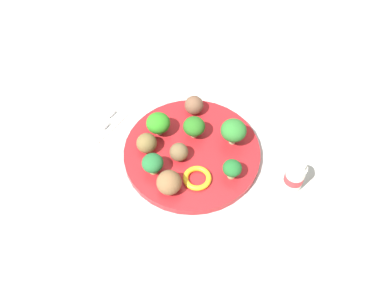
{
  "coord_description": "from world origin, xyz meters",
  "views": [
    {
      "loc": [
        0.27,
        -0.41,
        0.68
      ],
      "look_at": [
        0.0,
        0.0,
        0.04
      ],
      "focal_mm": 37.96,
      "sensor_mm": 36.0,
      "label": 1
    }
  ],
  "objects_px": {
    "meatball_back_right": "(194,105)",
    "meatball_mid_right": "(147,143)",
    "broccoli_floret_back_left": "(194,127)",
    "yogurt_bottle": "(295,176)",
    "pepper_ring_front_left": "(197,178)",
    "fork": "(96,104)",
    "plate": "(192,152)",
    "meatball_mid_left": "(169,182)",
    "meatball_front_left": "(179,152)",
    "napkin": "(88,109)",
    "broccoli_floret_back_right": "(232,169)",
    "broccoli_floret_far_rim": "(159,123)",
    "knife": "(84,114)",
    "broccoli_floret_mid_left": "(153,163)",
    "broccoli_floret_center": "(234,131)"
  },
  "relations": [
    {
      "from": "meatball_back_right",
      "to": "meatball_mid_right",
      "type": "bearing_deg",
      "value": -99.49
    },
    {
      "from": "broccoli_floret_back_left",
      "to": "yogurt_bottle",
      "type": "bearing_deg",
      "value": 2.99
    },
    {
      "from": "pepper_ring_front_left",
      "to": "fork",
      "type": "relative_size",
      "value": 0.46
    },
    {
      "from": "plate",
      "to": "meatball_mid_left",
      "type": "distance_m",
      "value": 0.11
    },
    {
      "from": "meatball_front_left",
      "to": "napkin",
      "type": "relative_size",
      "value": 0.22
    },
    {
      "from": "meatball_back_right",
      "to": "meatball_front_left",
      "type": "relative_size",
      "value": 1.1
    },
    {
      "from": "broccoli_floret_back_right",
      "to": "pepper_ring_front_left",
      "type": "height_order",
      "value": "broccoli_floret_back_right"
    },
    {
      "from": "fork",
      "to": "plate",
      "type": "bearing_deg",
      "value": 1.63
    },
    {
      "from": "broccoli_floret_back_left",
      "to": "broccoli_floret_back_right",
      "type": "relative_size",
      "value": 1.14
    },
    {
      "from": "broccoli_floret_far_rim",
      "to": "knife",
      "type": "xyz_separation_m",
      "value": [
        -0.17,
        -0.04,
        -0.04
      ]
    },
    {
      "from": "meatball_mid_left",
      "to": "broccoli_floret_far_rim",
      "type": "bearing_deg",
      "value": 133.89
    },
    {
      "from": "meatball_mid_left",
      "to": "knife",
      "type": "xyz_separation_m",
      "value": [
        -0.27,
        0.06,
        -0.03
      ]
    },
    {
      "from": "plate",
      "to": "meatball_front_left",
      "type": "bearing_deg",
      "value": -110.48
    },
    {
      "from": "meatball_mid_right",
      "to": "napkin",
      "type": "bearing_deg",
      "value": 172.78
    },
    {
      "from": "broccoli_floret_mid_left",
      "to": "broccoli_floret_far_rim",
      "type": "relative_size",
      "value": 0.88
    },
    {
      "from": "plate",
      "to": "broccoli_floret_center",
      "type": "xyz_separation_m",
      "value": [
        0.06,
        0.06,
        0.05
      ]
    },
    {
      "from": "broccoli_floret_back_left",
      "to": "meatball_front_left",
      "type": "relative_size",
      "value": 1.29
    },
    {
      "from": "broccoli_floret_center",
      "to": "fork",
      "type": "height_order",
      "value": "broccoli_floret_center"
    },
    {
      "from": "broccoli_floret_back_right",
      "to": "fork",
      "type": "relative_size",
      "value": 0.35
    },
    {
      "from": "fork",
      "to": "napkin",
      "type": "bearing_deg",
      "value": -115.0
    },
    {
      "from": "yogurt_bottle",
      "to": "plate",
      "type": "bearing_deg",
      "value": -167.53
    },
    {
      "from": "broccoli_floret_back_left",
      "to": "pepper_ring_front_left",
      "type": "xyz_separation_m",
      "value": [
        0.06,
        -0.09,
        -0.02
      ]
    },
    {
      "from": "plate",
      "to": "broccoli_floret_center",
      "type": "distance_m",
      "value": 0.1
    },
    {
      "from": "napkin",
      "to": "pepper_ring_front_left",
      "type": "bearing_deg",
      "value": -5.37
    },
    {
      "from": "broccoli_floret_back_left",
      "to": "broccoli_floret_mid_left",
      "type": "bearing_deg",
      "value": -98.47
    },
    {
      "from": "meatball_back_right",
      "to": "napkin",
      "type": "distance_m",
      "value": 0.24
    },
    {
      "from": "broccoli_floret_center",
      "to": "napkin",
      "type": "xyz_separation_m",
      "value": [
        -0.32,
        -0.09,
        -0.05
      ]
    },
    {
      "from": "napkin",
      "to": "yogurt_bottle",
      "type": "relative_size",
      "value": 2.32
    },
    {
      "from": "broccoli_floret_back_right",
      "to": "meatball_mid_right",
      "type": "bearing_deg",
      "value": -167.85
    },
    {
      "from": "pepper_ring_front_left",
      "to": "yogurt_bottle",
      "type": "xyz_separation_m",
      "value": [
        0.16,
        0.1,
        0.01
      ]
    },
    {
      "from": "plate",
      "to": "meatball_mid_right",
      "type": "xyz_separation_m",
      "value": [
        -0.08,
        -0.05,
        0.03
      ]
    },
    {
      "from": "broccoli_floret_mid_left",
      "to": "meatball_back_right",
      "type": "distance_m",
      "value": 0.18
    },
    {
      "from": "meatball_mid_right",
      "to": "meatball_mid_left",
      "type": "xyz_separation_m",
      "value": [
        0.09,
        -0.05,
        0.0
      ]
    },
    {
      "from": "yogurt_bottle",
      "to": "broccoli_floret_back_right",
      "type": "bearing_deg",
      "value": -152.07
    },
    {
      "from": "meatball_back_right",
      "to": "knife",
      "type": "relative_size",
      "value": 0.28
    },
    {
      "from": "meatball_mid_left",
      "to": "meatball_front_left",
      "type": "height_order",
      "value": "meatball_mid_left"
    },
    {
      "from": "plate",
      "to": "yogurt_bottle",
      "type": "xyz_separation_m",
      "value": [
        0.2,
        0.05,
        0.03
      ]
    },
    {
      "from": "broccoli_floret_back_right",
      "to": "yogurt_bottle",
      "type": "height_order",
      "value": "yogurt_bottle"
    },
    {
      "from": "broccoli_floret_back_right",
      "to": "pepper_ring_front_left",
      "type": "distance_m",
      "value": 0.07
    },
    {
      "from": "broccoli_floret_center",
      "to": "meatball_mid_left",
      "type": "distance_m",
      "value": 0.17
    },
    {
      "from": "meatball_front_left",
      "to": "pepper_ring_front_left",
      "type": "relative_size",
      "value": 0.68
    },
    {
      "from": "broccoli_floret_far_rim",
      "to": "napkin",
      "type": "bearing_deg",
      "value": -171.82
    },
    {
      "from": "meatball_mid_left",
      "to": "fork",
      "type": "xyz_separation_m",
      "value": [
        -0.27,
        0.09,
        -0.03
      ]
    },
    {
      "from": "knife",
      "to": "broccoli_floret_back_left",
      "type": "bearing_deg",
      "value": 17.64
    },
    {
      "from": "pepper_ring_front_left",
      "to": "fork",
      "type": "xyz_separation_m",
      "value": [
        -0.3,
        0.05,
        -0.01
      ]
    },
    {
      "from": "broccoli_floret_mid_left",
      "to": "yogurt_bottle",
      "type": "height_order",
      "value": "yogurt_bottle"
    },
    {
      "from": "broccoli_floret_center",
      "to": "broccoli_floret_back_right",
      "type": "bearing_deg",
      "value": -61.35
    },
    {
      "from": "broccoli_floret_mid_left",
      "to": "pepper_ring_front_left",
      "type": "xyz_separation_m",
      "value": [
        0.08,
        0.03,
        -0.02
      ]
    },
    {
      "from": "broccoli_floret_back_left",
      "to": "meatball_front_left",
      "type": "height_order",
      "value": "broccoli_floret_back_left"
    },
    {
      "from": "fork",
      "to": "knife",
      "type": "xyz_separation_m",
      "value": [
        -0.0,
        -0.04,
        -0.0
      ]
    }
  ]
}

